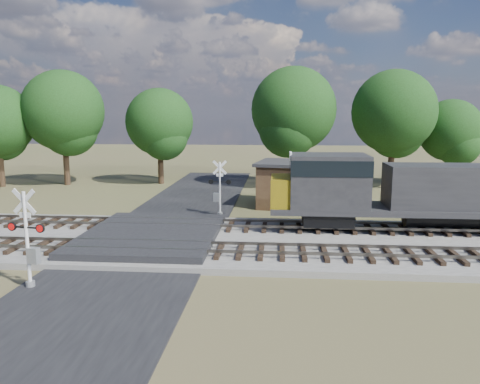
{
  "coord_description": "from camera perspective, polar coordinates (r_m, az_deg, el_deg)",
  "views": [
    {
      "loc": [
        6.77,
        -23.48,
        6.86
      ],
      "look_at": [
        4.65,
        2.0,
        2.56
      ],
      "focal_mm": 35.0,
      "sensor_mm": 36.0,
      "label": 1
    }
  ],
  "objects": [
    {
      "name": "ground",
      "position": [
        25.38,
        -10.97,
        -6.32
      ],
      "size": [
        160.0,
        160.0,
        0.0
      ],
      "primitive_type": "plane",
      "color": "#4E532C",
      "rests_on": "ground"
    },
    {
      "name": "track_near",
      "position": [
        22.72,
        -4.72,
        -6.98
      ],
      "size": [
        140.0,
        2.6,
        0.33
      ],
      "color": "black",
      "rests_on": "ballast_bed"
    },
    {
      "name": "road",
      "position": [
        25.37,
        -10.98,
        -6.24
      ],
      "size": [
        7.0,
        60.0,
        0.08
      ],
      "primitive_type": "cube",
      "color": "black",
      "rests_on": "ground"
    },
    {
      "name": "ballast_bed",
      "position": [
        25.11,
        12.03,
        -6.18
      ],
      "size": [
        140.0,
        10.0,
        0.3
      ],
      "primitive_type": "cube",
      "color": "gray",
      "rests_on": "ground"
    },
    {
      "name": "track_far",
      "position": [
        27.5,
        -3.02,
        -4.04
      ],
      "size": [
        140.0,
        2.6,
        0.33
      ],
      "color": "black",
      "rests_on": "ballast_bed"
    },
    {
      "name": "crossing_signal_far",
      "position": [
        31.44,
        -2.6,
        -0.14
      ],
      "size": [
        1.53,
        0.33,
        3.8
      ],
      "rotation": [
        0.0,
        0.0,
        3.11
      ],
      "color": "silver",
      "rests_on": "ground"
    },
    {
      "name": "equipment_shed",
      "position": [
        35.11,
        6.28,
        1.02
      ],
      "size": [
        5.68,
        5.68,
        3.35
      ],
      "rotation": [
        0.0,
        0.0,
        -0.17
      ],
      "color": "#432C1C",
      "rests_on": "ground"
    },
    {
      "name": "treeline",
      "position": [
        44.1,
        5.27,
        9.1
      ],
      "size": [
        76.87,
        10.83,
        11.15
      ],
      "color": "black",
      "rests_on": "ground"
    },
    {
      "name": "crossing_panel",
      "position": [
        25.77,
        -10.7,
        -5.35
      ],
      "size": [
        7.0,
        9.0,
        0.62
      ],
      "primitive_type": "cube",
      "color": "#262628",
      "rests_on": "ground"
    },
    {
      "name": "crossing_signal_near",
      "position": [
        20.19,
        -24.29,
        -6.21
      ],
      "size": [
        1.62,
        0.39,
        4.02
      ],
      "rotation": [
        0.0,
        0.0,
        -0.15
      ],
      "color": "silver",
      "rests_on": "ground"
    }
  ]
}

